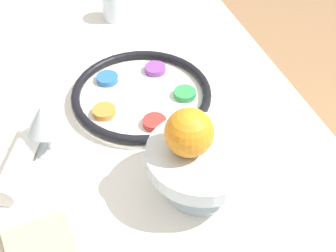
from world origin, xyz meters
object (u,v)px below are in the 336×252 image
(seder_plate, at_px, (142,95))
(cup_far, at_px, (114,6))
(wine_glass, at_px, (44,119))
(bread_plate, at_px, (41,249))
(orange_fruit, at_px, (189,133))
(fruit_stand, at_px, (202,160))
(napkin_roll, at_px, (20,159))

(seder_plate, relative_size, cup_far, 4.07)
(cup_far, bearing_deg, seder_plate, -4.55)
(wine_glass, distance_m, bread_plate, 0.25)
(orange_fruit, distance_m, cup_far, 0.64)
(seder_plate, height_order, fruit_stand, fruit_stand)
(napkin_roll, bearing_deg, bread_plate, 2.92)
(fruit_stand, distance_m, orange_fruit, 0.07)
(wine_glass, relative_size, orange_fruit, 1.40)
(bread_plate, bearing_deg, orange_fruit, 100.25)
(cup_far, bearing_deg, napkin_roll, -32.65)
(orange_fruit, relative_size, cup_far, 1.09)
(napkin_roll, bearing_deg, cup_far, 147.35)
(bread_plate, bearing_deg, fruit_stand, 97.80)
(bread_plate, height_order, napkin_roll, napkin_roll)
(seder_plate, height_order, bread_plate, seder_plate)
(napkin_roll, bearing_deg, fruit_stand, 62.45)
(seder_plate, height_order, napkin_roll, napkin_roll)
(fruit_stand, relative_size, napkin_roll, 1.02)
(wine_glass, height_order, cup_far, wine_glass)
(seder_plate, bearing_deg, cup_far, 175.45)
(fruit_stand, xyz_separation_m, orange_fruit, (-0.01, -0.02, 0.07))
(wine_glass, bearing_deg, bread_plate, -12.21)
(seder_plate, relative_size, orange_fruit, 3.72)
(wine_glass, distance_m, napkin_roll, 0.09)
(wine_glass, relative_size, fruit_stand, 0.60)
(napkin_roll, height_order, cup_far, cup_far)
(seder_plate, bearing_deg, orange_fruit, 1.81)
(fruit_stand, bearing_deg, bread_plate, -82.20)
(fruit_stand, height_order, cup_far, fruit_stand)
(fruit_stand, bearing_deg, orange_fruit, -111.70)
(bread_plate, xyz_separation_m, cup_far, (-0.69, 0.30, 0.03))
(orange_fruit, bearing_deg, napkin_roll, -117.98)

